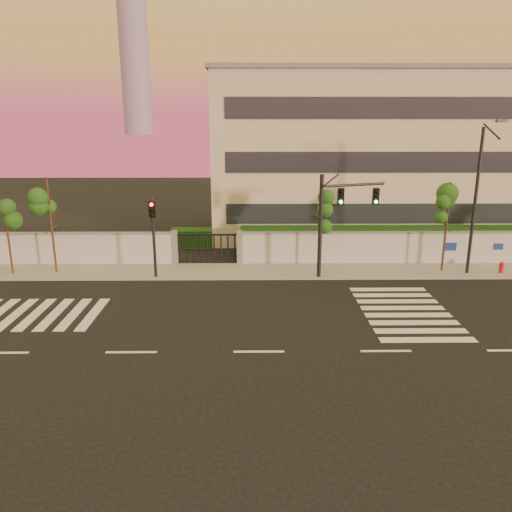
{
  "coord_description": "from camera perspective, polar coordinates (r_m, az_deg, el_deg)",
  "views": [
    {
      "loc": [
        -0.3,
        -17.84,
        8.83
      ],
      "look_at": [
        -0.05,
        6.0,
        2.25
      ],
      "focal_mm": 35.0,
      "sensor_mm": 36.0,
      "label": 1
    }
  ],
  "objects": [
    {
      "name": "traffic_signal_secondary",
      "position": [
        28.24,
        -11.67,
        3.1
      ],
      "size": [
        0.36,
        0.35,
        4.65
      ],
      "rotation": [
        0.0,
        0.0,
        -0.34
      ],
      "color": "black",
      "rests_on": "ground"
    },
    {
      "name": "streetlight_east",
      "position": [
        30.49,
        23.98,
        6.43
      ],
      "size": [
        0.52,
        2.12,
        8.79
      ],
      "color": "black",
      "rests_on": "ground"
    },
    {
      "name": "perimeter_wall",
      "position": [
        30.84,
        0.17,
        0.86
      ],
      "size": [
        60.0,
        0.36,
        2.2
      ],
      "color": "#AEB1B6",
      "rests_on": "ground"
    },
    {
      "name": "hedge_row",
      "position": [
        33.58,
        1.92,
        1.63
      ],
      "size": [
        41.0,
        4.25,
        1.8
      ],
      "color": "#0F3310",
      "rests_on": "ground"
    },
    {
      "name": "traffic_signal_main",
      "position": [
        27.87,
        8.95,
        4.74
      ],
      "size": [
        3.68,
        1.33,
        5.93
      ],
      "rotation": [
        0.0,
        0.0,
        0.33
      ],
      "color": "black",
      "rests_on": "ground"
    },
    {
      "name": "ground",
      "position": [
        19.91,
        0.33,
        -10.89
      ],
      "size": [
        120.0,
        120.0,
        0.0
      ],
      "primitive_type": "plane",
      "color": "black",
      "rests_on": "ground"
    },
    {
      "name": "distant_skyscraper",
      "position": [
        309.39,
        -13.98,
        24.92
      ],
      "size": [
        16.0,
        16.0,
        118.0
      ],
      "color": "gray",
      "rests_on": "ground"
    },
    {
      "name": "sidewalk",
      "position": [
        29.67,
        0.01,
        -1.73
      ],
      "size": [
        60.0,
        3.0,
        0.15
      ],
      "primitive_type": "cube",
      "color": "gray",
      "rests_on": "ground"
    },
    {
      "name": "institutional_building",
      "position": [
        40.99,
        12.77,
        11.33
      ],
      "size": [
        24.4,
        12.4,
        12.25
      ],
      "color": "beige",
      "rests_on": "ground"
    },
    {
      "name": "fire_hydrant",
      "position": [
        32.39,
        26.24,
        -1.27
      ],
      "size": [
        0.32,
        0.31,
        0.82
      ],
      "rotation": [
        0.0,
        0.0,
        0.15
      ],
      "color": "red",
      "rests_on": "ground"
    },
    {
      "name": "road_markings",
      "position": [
        23.37,
        -3.72,
        -6.78
      ],
      "size": [
        57.0,
        7.62,
        0.02
      ],
      "color": "silver",
      "rests_on": "ground"
    },
    {
      "name": "street_tree_b",
      "position": [
        31.64,
        -26.61,
        3.48
      ],
      "size": [
        1.43,
        1.14,
        4.3
      ],
      "color": "#382314",
      "rests_on": "ground"
    },
    {
      "name": "street_tree_c",
      "position": [
        30.72,
        -22.52,
        5.54
      ],
      "size": [
        1.47,
        1.17,
        5.67
      ],
      "color": "#382314",
      "rests_on": "ground"
    },
    {
      "name": "street_tree_d",
      "position": [
        29.28,
        7.55,
        4.92
      ],
      "size": [
        1.56,
        1.24,
        4.83
      ],
      "color": "#382314",
      "rests_on": "ground"
    },
    {
      "name": "street_tree_e",
      "position": [
        30.74,
        21.13,
        5.25
      ],
      "size": [
        1.53,
        1.22,
        5.36
      ],
      "color": "#382314",
      "rests_on": "ground"
    }
  ]
}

